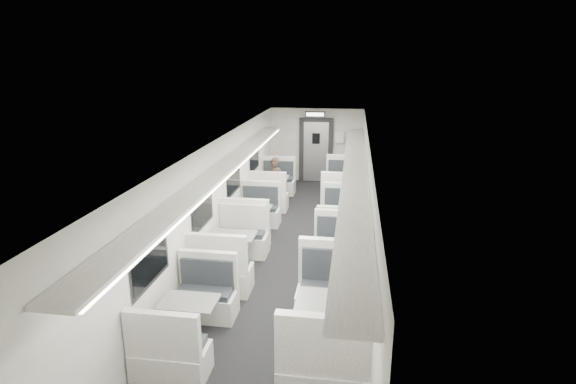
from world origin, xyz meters
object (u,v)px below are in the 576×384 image
(booth_left_c, at_px, (233,252))
(vestibule_door, at_px, (316,151))
(booth_left_d, at_px, (190,321))
(booth_right_b, at_px, (341,223))
(passenger, at_px, (275,183))
(booth_right_c, at_px, (337,264))
(booth_right_a, at_px, (344,192))
(exit_sign, at_px, (315,114))
(booth_left_a, at_px, (274,189))
(booth_left_b, at_px, (253,221))
(booth_right_d, at_px, (331,326))

(booth_left_c, relative_size, vestibule_door, 1.02)
(booth_left_d, xyz_separation_m, booth_right_b, (2.00, 4.28, 0.01))
(passenger, bearing_deg, booth_right_c, -43.33)
(booth_right_a, bearing_deg, exit_sign, 116.74)
(booth_left_a, xyz_separation_m, booth_right_a, (2.00, -0.16, 0.04))
(booth_left_b, distance_m, booth_right_a, 3.19)
(booth_left_b, xyz_separation_m, passenger, (0.15, 2.02, 0.35))
(booth_left_c, relative_size, booth_left_d, 1.11)
(booth_left_b, bearing_deg, passenger, 85.72)
(booth_left_b, xyz_separation_m, booth_left_c, (0.00, -1.80, 0.03))
(booth_left_b, distance_m, booth_right_c, 2.82)
(vestibule_door, bearing_deg, booth_right_b, -78.22)
(booth_left_c, distance_m, booth_right_a, 4.73)
(exit_sign, bearing_deg, booth_left_a, -118.70)
(booth_left_a, bearing_deg, exit_sign, 61.30)
(booth_right_c, bearing_deg, booth_right_a, 90.00)
(booth_right_a, relative_size, vestibule_door, 1.09)
(booth_left_a, height_order, booth_left_c, booth_left_c)
(passenger, bearing_deg, booth_left_a, 125.56)
(booth_left_a, relative_size, passenger, 1.47)
(booth_left_b, height_order, passenger, passenger)
(booth_left_c, bearing_deg, exit_sign, 80.93)
(booth_left_a, bearing_deg, booth_left_c, -90.00)
(booth_right_b, xyz_separation_m, passenger, (-1.85, 1.86, 0.35))
(booth_left_a, xyz_separation_m, booth_left_b, (0.00, -2.64, -0.01))
(booth_left_a, height_order, booth_right_c, booth_left_a)
(booth_right_b, bearing_deg, booth_right_d, -90.00)
(booth_left_c, bearing_deg, booth_right_b, 44.38)
(booth_left_c, relative_size, booth_right_c, 1.06)
(booth_left_c, bearing_deg, vestibule_door, 81.58)
(vestibule_door, distance_m, exit_sign, 1.33)
(booth_right_a, height_order, booth_right_d, booth_right_d)
(booth_left_d, bearing_deg, booth_right_b, 64.94)
(booth_left_d, xyz_separation_m, booth_right_c, (2.00, 2.13, 0.01))
(booth_right_b, height_order, booth_right_c, booth_right_c)
(booth_right_d, distance_m, vestibule_door, 9.09)
(booth_left_a, relative_size, vestibule_door, 0.98)
(booth_left_d, distance_m, booth_right_a, 6.90)
(booth_left_b, distance_m, booth_right_b, 2.01)
(vestibule_door, bearing_deg, booth_right_a, -67.98)
(booth_left_d, bearing_deg, booth_left_a, 90.00)
(vestibule_door, bearing_deg, booth_left_b, -101.41)
(passenger, relative_size, exit_sign, 2.28)
(passenger, bearing_deg, booth_left_d, -69.51)
(booth_left_c, relative_size, passenger, 1.52)
(booth_left_b, bearing_deg, exit_sign, 77.38)
(booth_right_a, height_order, booth_right_b, booth_right_a)
(booth_left_d, xyz_separation_m, booth_right_d, (2.00, 0.06, 0.07))
(booth_right_d, xyz_separation_m, passenger, (-1.85, 6.08, 0.28))
(booth_left_d, bearing_deg, exit_sign, 83.36)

